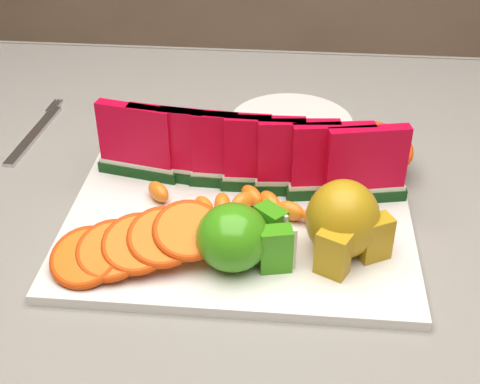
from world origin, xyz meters
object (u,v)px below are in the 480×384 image
(platter, at_px, (238,223))
(pear_cluster, at_px, (344,222))
(fork, at_px, (36,132))
(side_plate, at_px, (291,123))
(apple_cluster, at_px, (240,238))

(platter, height_order, pear_cluster, pear_cluster)
(platter, xyz_separation_m, fork, (-0.31, 0.20, -0.00))
(pear_cluster, xyz_separation_m, side_plate, (-0.06, 0.30, -0.05))
(pear_cluster, relative_size, fork, 0.52)
(platter, bearing_deg, pear_cluster, -22.24)
(apple_cluster, bearing_deg, fork, 139.72)
(platter, relative_size, side_plate, 1.97)
(platter, relative_size, apple_cluster, 3.55)
(fork, bearing_deg, apple_cluster, -40.28)
(pear_cluster, height_order, side_plate, pear_cluster)
(side_plate, height_order, fork, side_plate)
(pear_cluster, distance_m, side_plate, 0.31)
(side_plate, relative_size, fork, 1.04)
(apple_cluster, distance_m, side_plate, 0.33)
(apple_cluster, bearing_deg, side_plate, 81.95)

